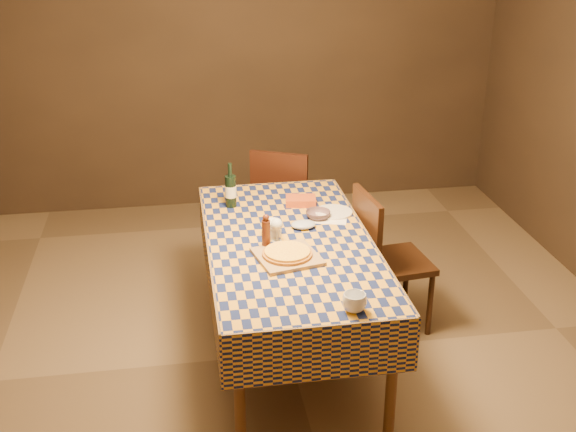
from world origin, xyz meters
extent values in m
plane|color=brown|center=(0.00, 0.00, 0.00)|extent=(5.00, 5.00, 0.00)
cube|color=#34271D|center=(0.00, 2.50, 1.35)|extent=(4.50, 0.10, 2.70)
cylinder|color=brown|center=(-0.38, -0.83, 0.38)|extent=(0.06, 0.06, 0.75)
cylinder|color=brown|center=(0.38, -0.83, 0.38)|extent=(0.06, 0.06, 0.75)
cylinder|color=brown|center=(-0.38, 0.83, 0.38)|extent=(0.06, 0.06, 0.75)
cylinder|color=brown|center=(0.38, 0.83, 0.38)|extent=(0.06, 0.06, 0.75)
cube|color=brown|center=(0.00, 0.00, 0.74)|extent=(0.90, 1.80, 0.03)
cube|color=brown|center=(0.00, 0.00, 0.76)|extent=(0.92, 1.82, 0.02)
cube|color=brown|center=(0.00, -0.92, 0.62)|extent=(0.94, 0.01, 0.30)
cube|color=brown|center=(0.00, 0.92, 0.62)|extent=(0.94, 0.01, 0.30)
cube|color=brown|center=(-0.47, 0.00, 0.62)|extent=(0.01, 1.84, 0.30)
cube|color=brown|center=(0.47, 0.00, 0.62)|extent=(0.01, 1.84, 0.30)
cube|color=#9B7849|center=(-0.05, -0.22, 0.78)|extent=(0.39, 0.39, 0.02)
cylinder|color=#9F5F1A|center=(-0.05, -0.22, 0.80)|extent=(0.33, 0.33, 0.02)
cylinder|color=gold|center=(-0.05, -0.22, 0.81)|extent=(0.30, 0.30, 0.01)
cylinder|color=#461E10|center=(-0.14, -0.08, 0.85)|extent=(0.06, 0.06, 0.17)
sphere|color=#461E10|center=(-0.14, -0.08, 0.96)|extent=(0.04, 0.04, 0.04)
imported|color=#58424A|center=(0.22, 0.28, 0.79)|extent=(0.18, 0.18, 0.05)
cylinder|color=silver|center=(-0.07, 0.00, 0.77)|extent=(0.08, 0.08, 0.00)
cylinder|color=silver|center=(-0.07, 0.00, 0.81)|extent=(0.01, 0.01, 0.06)
sphere|color=silver|center=(-0.07, 0.00, 0.87)|extent=(0.07, 0.07, 0.07)
ellipsoid|color=#3B0716|center=(-0.07, 0.00, 0.87)|extent=(0.04, 0.04, 0.03)
cylinder|color=black|center=(-0.28, 0.55, 0.87)|extent=(0.07, 0.07, 0.20)
cylinder|color=black|center=(-0.28, 0.55, 1.02)|extent=(0.03, 0.03, 0.08)
cylinder|color=beige|center=(-0.28, 0.55, 0.87)|extent=(0.07, 0.07, 0.07)
cylinder|color=silver|center=(-0.09, 0.08, 0.82)|extent=(0.12, 0.12, 0.09)
cube|color=#AF4317|center=(0.16, 0.51, 0.79)|extent=(0.21, 0.16, 0.05)
cylinder|color=silver|center=(0.33, 0.34, 0.78)|extent=(0.27, 0.27, 0.01)
imported|color=white|center=(0.18, -0.81, 0.82)|extent=(0.15, 0.15, 0.09)
cube|color=white|center=(0.28, 0.27, 0.77)|extent=(0.26, 0.23, 0.00)
ellipsoid|color=#9EAECB|center=(0.11, 0.16, 0.79)|extent=(0.15, 0.12, 0.04)
cube|color=black|center=(0.19, 1.26, 0.45)|extent=(0.56, 0.56, 0.04)
cube|color=black|center=(0.10, 1.08, 0.70)|extent=(0.40, 0.21, 0.46)
cylinder|color=black|center=(0.42, 1.35, 0.21)|extent=(0.04, 0.04, 0.43)
cylinder|color=black|center=(0.10, 1.50, 0.21)|extent=(0.04, 0.04, 0.43)
cylinder|color=black|center=(0.27, 1.02, 0.21)|extent=(0.04, 0.04, 0.43)
cylinder|color=black|center=(-0.05, 1.17, 0.21)|extent=(0.04, 0.04, 0.43)
cube|color=black|center=(0.71, 0.23, 0.45)|extent=(0.47, 0.47, 0.04)
cube|color=black|center=(0.51, 0.21, 0.70)|extent=(0.08, 0.42, 0.46)
cylinder|color=black|center=(0.91, 0.07, 0.21)|extent=(0.04, 0.04, 0.43)
cylinder|color=black|center=(0.87, 0.43, 0.21)|extent=(0.04, 0.04, 0.43)
cylinder|color=black|center=(0.55, 0.03, 0.21)|extent=(0.04, 0.04, 0.43)
cylinder|color=black|center=(0.51, 0.39, 0.21)|extent=(0.04, 0.04, 0.43)
camera|label=1|loc=(-0.60, -3.66, 2.55)|focal=45.00mm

